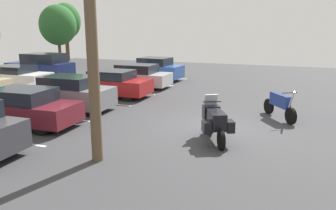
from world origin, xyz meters
The scene contains 13 objects.
ground centered at (0.00, 0.00, -0.05)m, with size 44.00×44.00×0.10m, color #38383A.
motorcycle_touring centered at (-1.30, -0.22, 0.68)m, with size 1.95×1.32×1.43m.
motorcycle_second centered at (2.21, -2.09, 0.58)m, with size 1.99×1.37×1.30m.
parking_stripes centered at (-0.80, 6.90, 0.00)m, with size 23.68×4.68×0.01m.
car_maroon centered at (-2.18, 7.09, 0.68)m, with size 1.95×4.87×1.42m.
car_grey centered at (0.52, 6.96, 0.74)m, with size 1.83×4.34×1.52m.
car_red centered at (3.75, 6.74, 0.69)m, with size 1.84×4.72×1.41m.
car_silver centered at (6.78, 6.64, 0.69)m, with size 1.86×4.56×1.42m.
car_blue centered at (9.74, 6.79, 0.76)m, with size 2.13×4.58×1.57m.
car_far_white centered at (3.76, 13.32, 0.69)m, with size 1.97×4.88×1.39m.
car_far_navy centered at (6.70, 13.66, 0.92)m, with size 2.00×4.41×1.89m.
tree_rear centered at (14.94, 18.55, 3.79)m, with size 3.43×3.43×5.68m.
tree_center_right centered at (19.13, 20.81, 4.22)m, with size 3.18×3.18×6.14m.
Camera 1 is at (-11.61, -2.47, 3.64)m, focal length 35.72 mm.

